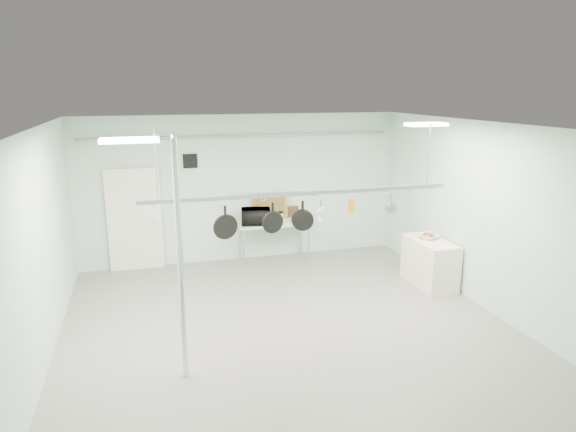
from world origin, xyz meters
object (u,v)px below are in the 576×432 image
object	(u,v)px
side_cabinet	(430,263)
microwave	(256,216)
skillet_left	(225,223)
skillet_right	(303,216)
pot_rack	(302,191)
fruit_bowl	(428,236)
prep_table	(274,225)
skillet_mid	(273,218)
chrome_pole	(180,262)
coffee_canister	(280,217)

from	to	relation	value
side_cabinet	microwave	xyz separation A→B (m)	(-2.96, 2.11, 0.62)
skillet_left	skillet_right	world-z (taller)	same
pot_rack	fruit_bowl	bearing A→B (deg)	22.48
prep_table	pot_rack	xyz separation A→B (m)	(-0.40, -3.30, 1.40)
fruit_bowl	skillet_right	xyz separation A→B (m)	(-2.95, -1.22, 0.91)
pot_rack	skillet_mid	size ratio (longest dim) A/B	10.27
side_cabinet	microwave	bearing A→B (deg)	144.52
chrome_pole	coffee_canister	world-z (taller)	chrome_pole
skillet_left	fruit_bowl	bearing A→B (deg)	5.30
side_cabinet	fruit_bowl	bearing A→B (deg)	85.42
skillet_mid	skillet_right	bearing A→B (deg)	-10.12
skillet_mid	skillet_right	world-z (taller)	same
skillet_left	skillet_right	xyz separation A→B (m)	(1.18, 0.00, 0.02)
side_cabinet	fruit_bowl	distance (m)	0.51
skillet_right	microwave	bearing A→B (deg)	111.91
prep_table	pot_rack	bearing A→B (deg)	-96.91
chrome_pole	fruit_bowl	xyz separation A→B (m)	(4.86, 2.12, -0.65)
fruit_bowl	skillet_mid	world-z (taller)	skillet_mid
skillet_right	chrome_pole	bearing A→B (deg)	-133.19
fruit_bowl	prep_table	bearing A→B (deg)	140.97
side_cabinet	microwave	world-z (taller)	microwave
skillet_right	skillet_left	bearing A→B (deg)	-158.44
microwave	skillet_left	distance (m)	3.50
prep_table	fruit_bowl	size ratio (longest dim) A/B	4.31
side_cabinet	coffee_canister	bearing A→B (deg)	137.45
fruit_bowl	side_cabinet	bearing A→B (deg)	-94.58
skillet_mid	skillet_right	xyz separation A→B (m)	(0.47, 0.00, 0.00)
chrome_pole	side_cabinet	size ratio (longest dim) A/B	2.67
chrome_pole	prep_table	xyz separation A→B (m)	(2.30, 4.20, -0.77)
pot_rack	microwave	size ratio (longest dim) A/B	7.87
fruit_bowl	skillet_left	world-z (taller)	skillet_left
microwave	side_cabinet	bearing A→B (deg)	155.27
side_cabinet	skillet_left	size ratio (longest dim) A/B	2.36
prep_table	side_cabinet	size ratio (longest dim) A/B	1.33
chrome_pole	skillet_left	size ratio (longest dim) A/B	6.30
prep_table	skillet_left	size ratio (longest dim) A/B	3.15
coffee_canister	skillet_left	size ratio (longest dim) A/B	0.35
chrome_pole	microwave	size ratio (longest dim) A/B	5.25
fruit_bowl	skillet_mid	bearing A→B (deg)	-160.29
pot_rack	prep_table	bearing A→B (deg)	83.09
side_cabinet	skillet_right	world-z (taller)	skillet_right
side_cabinet	coffee_canister	distance (m)	3.31
side_cabinet	pot_rack	xyz separation A→B (m)	(-2.95, -1.10, 1.78)
skillet_mid	pot_rack	bearing A→B (deg)	-10.12
coffee_canister	skillet_mid	xyz separation A→B (m)	(-1.01, -3.31, 0.86)
pot_rack	skillet_left	distance (m)	1.24
prep_table	skillet_right	distance (m)	3.48
skillet_left	skillet_right	size ratio (longest dim) A/B	1.10
side_cabinet	skillet_right	size ratio (longest dim) A/B	2.61
prep_table	skillet_left	bearing A→B (deg)	-115.45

